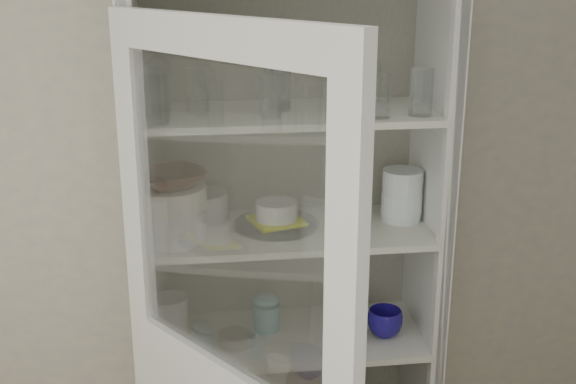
% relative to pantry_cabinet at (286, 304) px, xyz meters
% --- Properties ---
extents(wall_back, '(3.60, 0.02, 2.60)m').
position_rel_pantry_cabinet_xyz_m(wall_back, '(-0.20, 0.16, 0.36)').
color(wall_back, '#A2A098').
rests_on(wall_back, ground).
extents(pantry_cabinet, '(1.00, 0.45, 2.10)m').
position_rel_pantry_cabinet_xyz_m(pantry_cabinet, '(0.00, 0.00, 0.00)').
color(pantry_cabinet, silver).
rests_on(pantry_cabinet, floor).
extents(tumbler_0, '(0.08, 0.08, 0.15)m').
position_rel_pantry_cabinet_xyz_m(tumbler_0, '(-0.41, -0.21, 0.79)').
color(tumbler_0, silver).
rests_on(tumbler_0, shelf_glass).
extents(tumbler_1, '(0.08, 0.08, 0.14)m').
position_rel_pantry_cabinet_xyz_m(tumbler_1, '(-0.40, -0.22, 0.79)').
color(tumbler_1, silver).
rests_on(tumbler_1, shelf_glass).
extents(tumbler_2, '(0.07, 0.07, 0.13)m').
position_rel_pantry_cabinet_xyz_m(tumbler_2, '(-0.07, -0.18, 0.78)').
color(tumbler_2, silver).
rests_on(tumbler_2, shelf_glass).
extents(tumbler_3, '(0.09, 0.09, 0.14)m').
position_rel_pantry_cabinet_xyz_m(tumbler_3, '(0.13, -0.20, 0.79)').
color(tumbler_3, silver).
rests_on(tumbler_3, shelf_glass).
extents(tumbler_4, '(0.09, 0.09, 0.15)m').
position_rel_pantry_cabinet_xyz_m(tumbler_4, '(0.19, -0.18, 0.79)').
color(tumbler_4, silver).
rests_on(tumbler_4, shelf_glass).
extents(tumbler_5, '(0.08, 0.08, 0.15)m').
position_rel_pantry_cabinet_xyz_m(tumbler_5, '(0.39, -0.20, 0.79)').
color(tumbler_5, silver).
rests_on(tumbler_5, shelf_glass).
extents(tumbler_6, '(0.07, 0.07, 0.13)m').
position_rel_pantry_cabinet_xyz_m(tumbler_6, '(0.26, -0.22, 0.79)').
color(tumbler_6, silver).
rests_on(tumbler_6, shelf_glass).
extents(tumbler_7, '(0.09, 0.09, 0.14)m').
position_rel_pantry_cabinet_xyz_m(tumbler_7, '(-0.29, -0.07, 0.79)').
color(tumbler_7, silver).
rests_on(tumbler_7, shelf_glass).
extents(tumbler_8, '(0.08, 0.08, 0.16)m').
position_rel_pantry_cabinet_xyz_m(tumbler_8, '(-0.41, -0.08, 0.80)').
color(tumbler_8, silver).
rests_on(tumbler_8, shelf_glass).
extents(tumbler_9, '(0.08, 0.08, 0.13)m').
position_rel_pantry_cabinet_xyz_m(tumbler_9, '(-0.02, -0.06, 0.79)').
color(tumbler_9, silver).
rests_on(tumbler_9, shelf_glass).
extents(goblet_0, '(0.08, 0.08, 0.18)m').
position_rel_pantry_cabinet_xyz_m(goblet_0, '(-0.41, 0.06, 0.81)').
color(goblet_0, silver).
rests_on(goblet_0, shelf_glass).
extents(goblet_1, '(0.08, 0.08, 0.18)m').
position_rel_pantry_cabinet_xyz_m(goblet_1, '(-0.03, 0.01, 0.81)').
color(goblet_1, silver).
rests_on(goblet_1, shelf_glass).
extents(goblet_2, '(0.07, 0.07, 0.17)m').
position_rel_pantry_cabinet_xyz_m(goblet_2, '(-0.01, 0.05, 0.80)').
color(goblet_2, silver).
rests_on(goblet_2, shelf_glass).
extents(goblet_3, '(0.07, 0.07, 0.16)m').
position_rel_pantry_cabinet_xyz_m(goblet_3, '(0.29, 0.04, 0.80)').
color(goblet_3, silver).
rests_on(goblet_3, shelf_glass).
extents(plate_stack_front, '(0.22, 0.22, 0.11)m').
position_rel_pantry_cabinet_xyz_m(plate_stack_front, '(-0.38, -0.14, 0.38)').
color(plate_stack_front, silver).
rests_on(plate_stack_front, shelf_plates).
extents(plate_stack_back, '(0.22, 0.22, 0.10)m').
position_rel_pantry_cabinet_xyz_m(plate_stack_back, '(-0.30, 0.06, 0.37)').
color(plate_stack_back, silver).
rests_on(plate_stack_back, shelf_plates).
extents(cream_bowl, '(0.28, 0.28, 0.07)m').
position_rel_pantry_cabinet_xyz_m(cream_bowl, '(-0.38, -0.14, 0.47)').
color(cream_bowl, silver).
rests_on(cream_bowl, plate_stack_front).
extents(terracotta_bowl, '(0.27, 0.27, 0.05)m').
position_rel_pantry_cabinet_xyz_m(terracotta_bowl, '(-0.38, -0.14, 0.53)').
color(terracotta_bowl, '#401F11').
rests_on(terracotta_bowl, cream_bowl).
extents(glass_platter, '(0.31, 0.31, 0.02)m').
position_rel_pantry_cabinet_xyz_m(glass_platter, '(-0.04, -0.05, 0.33)').
color(glass_platter, silver).
rests_on(glass_platter, shelf_plates).
extents(yellow_trivet, '(0.20, 0.20, 0.01)m').
position_rel_pantry_cabinet_xyz_m(yellow_trivet, '(-0.04, -0.05, 0.34)').
color(yellow_trivet, yellow).
rests_on(yellow_trivet, glass_platter).
extents(white_ramekin, '(0.17, 0.17, 0.06)m').
position_rel_pantry_cabinet_xyz_m(white_ramekin, '(-0.04, -0.05, 0.38)').
color(white_ramekin, silver).
rests_on(white_ramekin, yellow_trivet).
extents(grey_bowl_stack, '(0.14, 0.14, 0.18)m').
position_rel_pantry_cabinet_xyz_m(grey_bowl_stack, '(0.40, -0.04, 0.41)').
color(grey_bowl_stack, silver).
rests_on(grey_bowl_stack, shelf_plates).
extents(mug_blue, '(0.14, 0.14, 0.10)m').
position_rel_pantry_cabinet_xyz_m(mug_blue, '(0.33, -0.12, -0.03)').
color(mug_blue, navy).
rests_on(mug_blue, shelf_mugs).
extents(mug_teal, '(0.11, 0.11, 0.09)m').
position_rel_pantry_cabinet_xyz_m(mug_teal, '(0.18, 0.00, -0.04)').
color(mug_teal, '#166876').
rests_on(mug_teal, shelf_mugs).
extents(mug_white, '(0.09, 0.09, 0.09)m').
position_rel_pantry_cabinet_xyz_m(mug_white, '(0.19, -0.18, -0.04)').
color(mug_white, silver).
rests_on(mug_white, shelf_mugs).
extents(teal_jar, '(0.10, 0.10, 0.12)m').
position_rel_pantry_cabinet_xyz_m(teal_jar, '(-0.07, -0.03, -0.02)').
color(teal_jar, '#166876').
rests_on(teal_jar, shelf_mugs).
extents(measuring_cups, '(0.11, 0.11, 0.04)m').
position_rel_pantry_cabinet_xyz_m(measuring_cups, '(-0.19, -0.12, -0.06)').
color(measuring_cups, '#BABABA').
rests_on(measuring_cups, shelf_mugs).
extents(white_canister, '(0.15, 0.15, 0.14)m').
position_rel_pantry_cabinet_xyz_m(white_canister, '(-0.41, -0.03, -0.01)').
color(white_canister, silver).
rests_on(white_canister, shelf_mugs).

